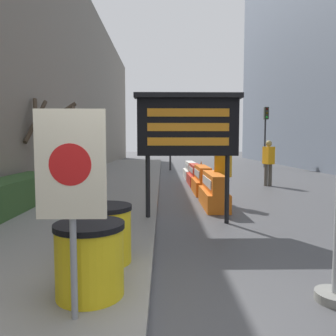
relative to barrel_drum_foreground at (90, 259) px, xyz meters
name	(u,v)px	position (x,y,z in m)	size (l,w,h in m)	color
ground_plane	(147,334)	(0.62, -0.49, -0.53)	(120.00, 120.00, 0.00)	#474749
building_left_facade	(44,53)	(-3.68, 9.31, 4.57)	(0.40, 50.40, 10.21)	gray
bare_tree	(52,142)	(-2.80, 7.26, 1.24)	(1.51, 1.63, 3.05)	#4C3D2D
barrel_drum_foreground	(90,259)	(0.00, 0.00, 0.00)	(0.74, 0.74, 0.77)	yellow
barrel_drum_middle	(105,234)	(-0.01, 0.96, 0.00)	(0.74, 0.74, 0.77)	yellow
warning_sign	(71,178)	(-0.04, -0.48, 0.91)	(0.62, 0.08, 1.90)	gray
message_board	(188,127)	(1.30, 3.61, 1.56)	(2.26, 0.36, 2.77)	black
jersey_barrier_orange_near	(213,192)	(2.14, 5.40, -0.12)	(0.59, 2.01, 0.93)	orange
jersey_barrier_orange_far	(202,181)	(2.14, 7.86, -0.12)	(0.62, 1.89, 0.93)	orange
jersey_barrier_red_striped	(196,176)	(2.14, 10.21, -0.16)	(0.61, 1.99, 0.84)	red
jersey_barrier_white	(190,171)	(2.14, 12.80, -0.18)	(0.61, 2.17, 0.80)	silver
traffic_cone_near	(201,167)	(3.03, 15.75, -0.19)	(0.39, 0.39, 0.70)	black
traffic_cone_mid	(209,179)	(2.55, 9.04, -0.16)	(0.43, 0.43, 0.76)	black
traffic_cone_far	(215,174)	(3.19, 11.59, -0.23)	(0.34, 0.34, 0.61)	black
traffic_light_near_curb	(170,126)	(1.25, 17.16, 2.27)	(0.28, 0.45, 3.86)	#2D2D30
traffic_light_far_side	(266,124)	(7.93, 19.39, 2.50)	(0.28, 0.45, 4.19)	#2D2D30
pedestrian_worker	(268,159)	(5.03, 9.73, 0.55)	(0.39, 0.53, 1.83)	#514C42
pedestrian_passerby	(223,171)	(2.46, 5.75, 0.43)	(0.49, 0.44, 1.62)	#333338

